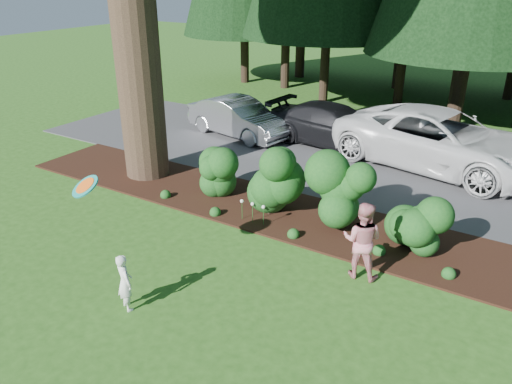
{
  "coord_description": "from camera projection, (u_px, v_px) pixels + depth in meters",
  "views": [
    {
      "loc": [
        5.39,
        -6.53,
        5.56
      ],
      "look_at": [
        0.33,
        1.55,
        1.3
      ],
      "focal_mm": 35.0,
      "sensor_mm": 36.0,
      "label": 1
    }
  ],
  "objects": [
    {
      "name": "ground",
      "position": [
        201.0,
        275.0,
        9.94
      ],
      "size": [
        80.0,
        80.0,
        0.0
      ],
      "primitive_type": "plane",
      "color": "#254E16",
      "rests_on": "ground"
    },
    {
      "name": "mulch_bed",
      "position": [
        281.0,
        212.0,
        12.44
      ],
      "size": [
        16.0,
        2.5,
        0.05
      ],
      "primitive_type": "cube",
      "color": "black",
      "rests_on": "ground"
    },
    {
      "name": "driveway",
      "position": [
        347.0,
        162.0,
        15.73
      ],
      "size": [
        22.0,
        6.0,
        0.03
      ],
      "primitive_type": "cube",
      "color": "#38383A",
      "rests_on": "ground"
    },
    {
      "name": "shrub_row",
      "position": [
        308.0,
        192.0,
        11.66
      ],
      "size": [
        6.53,
        1.6,
        1.61
      ],
      "color": "#154618",
      "rests_on": "ground"
    },
    {
      "name": "lily_cluster",
      "position": [
        253.0,
        205.0,
        11.74
      ],
      "size": [
        0.69,
        0.09,
        0.57
      ],
      "color": "#154618",
      "rests_on": "ground"
    },
    {
      "name": "car_silver_wagon",
      "position": [
        238.0,
        118.0,
        17.91
      ],
      "size": [
        4.29,
        2.19,
        1.35
      ],
      "primitive_type": "imported",
      "rotation": [
        0.0,
        0.0,
        1.38
      ],
      "color": "#B2B2B7",
      "rests_on": "driveway"
    },
    {
      "name": "car_white_suv",
      "position": [
        440.0,
        140.0,
        14.88
      ],
      "size": [
        6.75,
        4.08,
        1.75
      ],
      "primitive_type": "imported",
      "rotation": [
        0.0,
        0.0,
        1.38
      ],
      "color": "silver",
      "rests_on": "driveway"
    },
    {
      "name": "car_dark_suv",
      "position": [
        335.0,
        126.0,
        16.91
      ],
      "size": [
        4.9,
        2.32,
        1.38
      ],
      "primitive_type": "imported",
      "rotation": [
        0.0,
        0.0,
        1.49
      ],
      "color": "black",
      "rests_on": "driveway"
    },
    {
      "name": "child",
      "position": [
        125.0,
        282.0,
        8.75
      ],
      "size": [
        0.47,
        0.4,
        1.09
      ],
      "primitive_type": "imported",
      "rotation": [
        0.0,
        0.0,
        2.74
      ],
      "color": "white",
      "rests_on": "ground"
    },
    {
      "name": "adult",
      "position": [
        362.0,
        240.0,
        9.6
      ],
      "size": [
        0.85,
        0.71,
        1.59
      ],
      "primitive_type": "imported",
      "rotation": [
        0.0,
        0.0,
        3.29
      ],
      "color": "red",
      "rests_on": "ground"
    },
    {
      "name": "frisbee",
      "position": [
        85.0,
        186.0,
        8.51
      ],
      "size": [
        0.57,
        0.47,
        0.39
      ],
      "color": "teal",
      "rests_on": "ground"
    }
  ]
}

